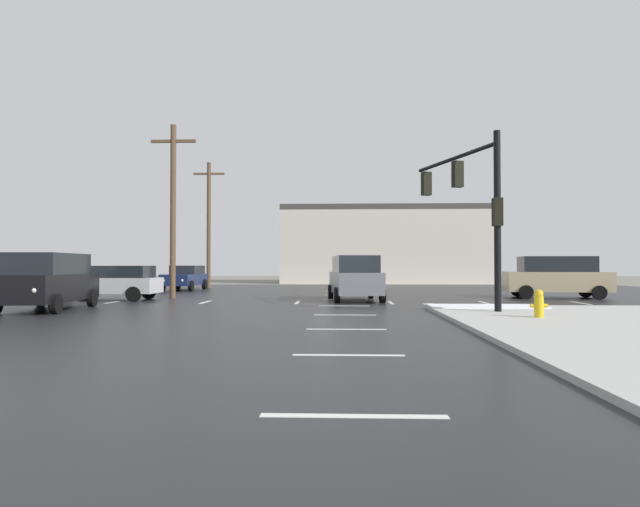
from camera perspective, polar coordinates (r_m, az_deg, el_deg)
The scene contains 14 objects.
ground_plane at distance 24.00m, azimuth 2.46°, elevation -5.08°, with size 120.00×120.00×0.00m, color slate.
road_asphalt at distance 24.00m, azimuth 2.46°, elevation -5.06°, with size 44.00×44.00×0.02m, color #232326.
snow_strip_curbside at distance 20.65m, azimuth 16.60°, elevation -5.19°, with size 4.00×1.60×0.06m, color white.
lane_markings at distance 22.67m, azimuth 5.55°, elevation -5.25°, with size 36.15×36.15×0.01m.
traffic_signal_mast at distance 20.21m, azimuth 15.23°, elevation 5.77°, with size 1.93×5.41×5.83m.
fire_hydrant at distance 17.08m, azimuth 21.50°, elevation -4.77°, with size 0.48×0.26×0.79m.
strip_building_background at distance 51.93m, azimuth 6.64°, elevation 0.83°, with size 18.70×8.00×6.92m.
suv_tan at distance 29.42m, azimuth 23.06°, elevation -2.15°, with size 4.99×2.58×2.03m.
sedan_silver at distance 27.27m, azimuth -20.45°, elevation -2.75°, with size 4.58×2.14×1.58m.
sedan_navy at distance 37.13m, azimuth -13.64°, elevation -2.36°, with size 2.12×4.58×1.58m.
suv_black at distance 22.16m, azimuth -26.09°, elevation -2.46°, with size 2.47×4.95×2.03m.
suv_grey at distance 25.41m, azimuth 3.60°, elevation -2.41°, with size 2.56×4.98×2.03m.
utility_pole_far at distance 28.11m, azimuth -14.81°, elevation 4.61°, with size 2.20×0.28×8.48m.
utility_pole_distant at distance 40.06m, azimuth -11.32°, elevation 3.16°, with size 2.20×0.28×8.89m.
Camera 1 is at (-0.14, -23.95, 1.63)m, focal length 31.25 mm.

